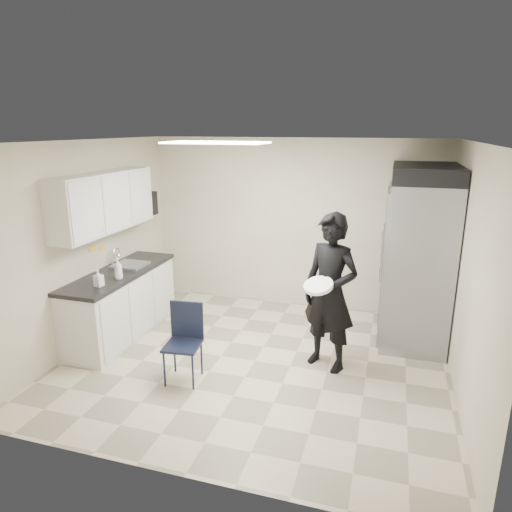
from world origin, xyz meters
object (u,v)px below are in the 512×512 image
(commercial_fridge, at_px, (418,262))
(folding_chair, at_px, (183,346))
(lower_counter, at_px, (121,305))
(man_tuxedo, at_px, (330,293))

(commercial_fridge, xyz_separation_m, folding_chair, (-2.47, -1.92, -0.62))
(lower_counter, xyz_separation_m, commercial_fridge, (3.78, 1.07, 0.62))
(man_tuxedo, bearing_deg, folding_chair, -128.09)
(lower_counter, xyz_separation_m, man_tuxedo, (2.80, -0.05, 0.49))
(lower_counter, height_order, man_tuxedo, man_tuxedo)
(lower_counter, xyz_separation_m, folding_chair, (1.31, -0.84, -0.00))
(folding_chair, bearing_deg, commercial_fridge, 31.42)
(folding_chair, bearing_deg, lower_counter, 140.76)
(folding_chair, height_order, man_tuxedo, man_tuxedo)
(lower_counter, relative_size, commercial_fridge, 0.90)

